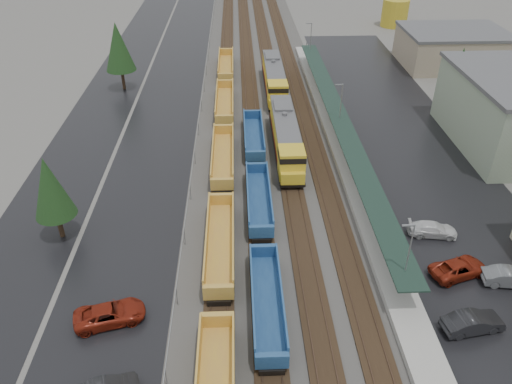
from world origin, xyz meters
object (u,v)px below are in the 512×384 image
locomotive_trail (274,79)px  well_string_yellow (222,194)px  well_string_blue (267,302)px  parked_car_east_b (459,268)px  parked_car_east_a (473,323)px  storage_tank (395,13)px  parked_car_east_c (433,229)px  parked_car_east_e (510,277)px  parked_car_west_c (110,314)px  locomotive_lead (286,137)px

locomotive_trail → well_string_yellow: 33.05m
well_string_blue → parked_car_east_b: (17.64, 3.86, -0.38)m
well_string_blue → parked_car_east_a: (16.28, -2.59, -0.30)m
locomotive_trail → storage_tank: storage_tank is taller
parked_car_east_a → parked_car_east_c: bearing=-14.1°
parked_car_east_b → parked_car_east_e: size_ratio=1.11×
well_string_blue → parked_car_east_b: 18.06m
storage_tank → well_string_blue: bearing=-111.5°
parked_car_east_c → parked_car_west_c: bearing=116.5°
parked_car_west_c → parked_car_east_e: 34.67m
locomotive_trail → well_string_yellow: bearing=-104.0°
well_string_yellow → parked_car_east_b: 24.97m
locomotive_trail → parked_car_east_a: (12.28, -50.93, -1.57)m
parked_car_east_c → parked_car_east_e: (4.47, -7.28, 0.09)m
locomotive_trail → parked_car_east_e: 49.22m
well_string_blue → parked_car_east_e: bearing=6.4°
parked_car_east_b → parked_car_east_a: bearing=150.2°
locomotive_lead → parked_car_east_b: (13.64, -23.48, -1.64)m
well_string_blue → parked_car_east_c: size_ratio=15.16×
locomotive_lead → storage_tank: size_ratio=3.30×
parked_car_east_b → parked_car_west_c: bearing=80.2°
parked_car_west_c → parked_car_east_c: bearing=-86.1°
parked_car_east_e → parked_car_east_a: bearing=140.5°
well_string_yellow → parked_car_east_b: (21.64, -12.44, -0.42)m
storage_tank → parked_car_east_a: 93.06m
well_string_blue → parked_car_west_c: size_ratio=12.97×
parked_car_west_c → well_string_blue: bearing=-102.7°
locomotive_trail → parked_car_east_e: (17.74, -45.89, -1.59)m
well_string_blue → parked_car_east_c: bearing=29.4°
locomotive_trail → parked_car_east_b: bearing=-72.9°
locomotive_lead → locomotive_trail: same height
locomotive_lead → parked_car_west_c: 32.56m
locomotive_lead → parked_car_east_e: locomotive_lead is taller
well_string_blue → parked_car_west_c: well_string_blue is taller
storage_tank → parked_car_east_c: 80.81m
locomotive_lead → parked_car_east_b: bearing=-59.8°
parked_car_east_e → well_string_yellow: bearing=69.4°
well_string_yellow → parked_car_west_c: well_string_yellow is taller
parked_car_east_a → parked_car_west_c: bearing=76.4°
locomotive_lead → well_string_yellow: 13.69m
locomotive_lead → parked_car_east_b: locomotive_lead is taller
storage_tank → parked_car_east_c: bearing=-102.6°
parked_car_west_c → locomotive_trail: bearing=-33.9°
locomotive_trail → well_string_blue: bearing=-94.7°
locomotive_trail → parked_car_east_a: bearing=-76.4°
locomotive_lead → well_string_blue: 27.66m
well_string_yellow → parked_car_east_c: 22.26m
locomotive_trail → parked_car_west_c: size_ratio=3.48×
well_string_blue → parked_car_east_c: 19.83m
well_string_yellow → storage_tank: 82.08m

